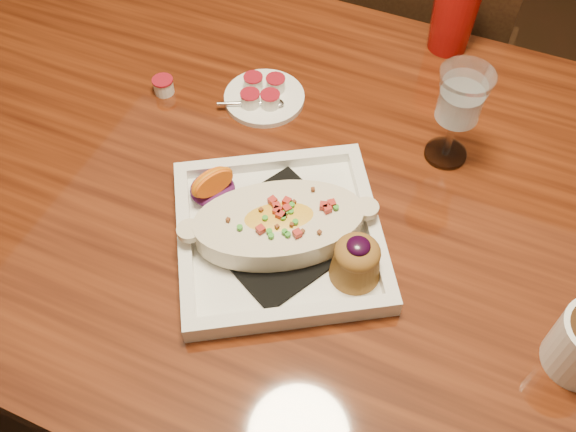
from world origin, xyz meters
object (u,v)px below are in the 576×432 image
at_px(plate, 285,231).
at_px(saucer, 263,96).
at_px(table, 307,226).
at_px(goblet, 460,101).
at_px(chair_far, 409,61).
at_px(red_tumbler, 454,14).

relative_size(plate, saucer, 2.86).
height_order(table, goblet, goblet).
distance_m(table, goblet, 0.30).
distance_m(table, plate, 0.16).
distance_m(chair_far, red_tumbler, 0.40).
bearing_deg(table, saucer, 134.73).
distance_m(table, red_tumbler, 0.44).
distance_m(plate, red_tumbler, 0.51).
bearing_deg(goblet, saucer, -179.46).
distance_m(chair_far, goblet, 0.62).
relative_size(saucer, red_tumbler, 0.99).
height_order(table, red_tumbler, red_tumbler).
bearing_deg(chair_far, red_tumbler, 113.68).
height_order(table, chair_far, chair_far).
bearing_deg(plate, table, 62.20).
bearing_deg(chair_far, saucer, 73.91).
bearing_deg(plate, goblet, 25.54).
relative_size(table, saucer, 11.30).
height_order(table, plate, plate).
xyz_separation_m(table, plate, (0.01, -0.10, 0.13)).
relative_size(chair_far, goblet, 5.75).
height_order(plate, red_tumbler, red_tumbler).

